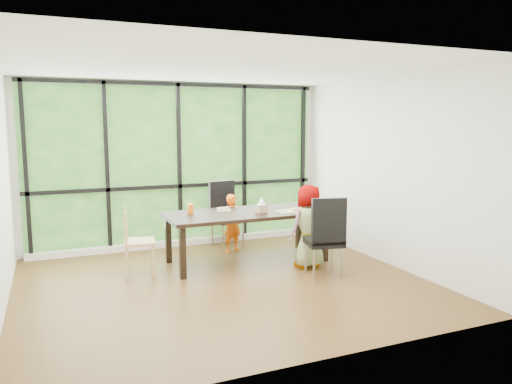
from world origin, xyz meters
TOP-DOWN VIEW (x-y plane):
  - ground at (0.00, 0.00)m, footprint 5.00×5.00m
  - back_wall at (0.00, 2.25)m, footprint 5.00×0.00m
  - foliage_backdrop at (0.00, 2.23)m, footprint 4.80×0.02m
  - window_mullions at (0.00, 2.19)m, footprint 4.80×0.06m
  - window_sill at (0.00, 2.15)m, footprint 4.80×0.12m
  - dining_table at (0.65, 0.82)m, footprint 2.40×1.13m
  - chair_window_leather at (0.69, 1.79)m, footprint 0.52×0.52m
  - chair_interior_leather at (1.36, -0.17)m, footprint 0.55×0.55m
  - chair_end_beech at (-0.91, 0.82)m, footprint 0.46×0.48m
  - child_toddler at (0.65, 1.44)m, footprint 0.39×0.32m
  - child_older at (1.34, 0.24)m, footprint 0.62×0.45m
  - placemat at (1.26, 0.62)m, footprint 0.43×0.31m
  - plate_far at (0.36, 1.04)m, footprint 0.22×0.22m
  - plate_near at (1.32, 0.58)m, footprint 0.21×0.21m
  - orange_cup at (-0.14, 1.03)m, footprint 0.09×0.09m
  - green_cup at (1.64, 0.51)m, footprint 0.07×0.07m
  - white_mug at (1.76, 0.87)m, footprint 0.07×0.07m
  - tissue_box at (0.82, 0.69)m, footprint 0.13×0.13m
  - crepe_rolls_far at (0.36, 1.04)m, footprint 0.20×0.12m
  - crepe_rolls_near at (1.32, 0.58)m, footprint 0.15×0.12m
  - straw_white at (-0.14, 1.03)m, footprint 0.01×0.04m
  - straw_pink at (1.64, 0.51)m, footprint 0.01×0.04m
  - tissue at (0.82, 0.69)m, footprint 0.12×0.12m

SIDE VIEW (x-z plane):
  - ground at x=0.00m, z-range 0.00..0.00m
  - window_sill at x=0.00m, z-range 0.00..0.10m
  - dining_table at x=0.65m, z-range 0.00..0.75m
  - chair_end_beech at x=-0.91m, z-range 0.00..0.90m
  - child_toddler at x=0.65m, z-range 0.00..0.93m
  - chair_window_leather at x=0.69m, z-range 0.00..1.08m
  - chair_interior_leather at x=1.36m, z-range 0.00..1.08m
  - child_older at x=1.34m, z-range 0.00..1.18m
  - placemat at x=1.26m, z-range 0.75..0.76m
  - plate_near at x=1.32m, z-range 0.75..0.76m
  - plate_far at x=0.36m, z-range 0.75..0.76m
  - crepe_rolls_near at x=1.32m, z-range 0.76..0.80m
  - crepe_rolls_far at x=0.36m, z-range 0.76..0.80m
  - white_mug at x=1.76m, z-range 0.75..0.82m
  - green_cup at x=1.64m, z-range 0.75..0.87m
  - tissue_box at x=0.82m, z-range 0.75..0.87m
  - orange_cup at x=-0.14m, z-range 0.75..0.89m
  - straw_pink at x=1.64m, z-range 0.81..1.00m
  - tissue at x=0.82m, z-range 0.87..0.98m
  - straw_white at x=-0.14m, z-range 0.83..1.03m
  - back_wall at x=0.00m, z-range -1.15..3.85m
  - foliage_backdrop at x=0.00m, z-range 0.03..2.67m
  - window_mullions at x=0.00m, z-range 0.03..2.67m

